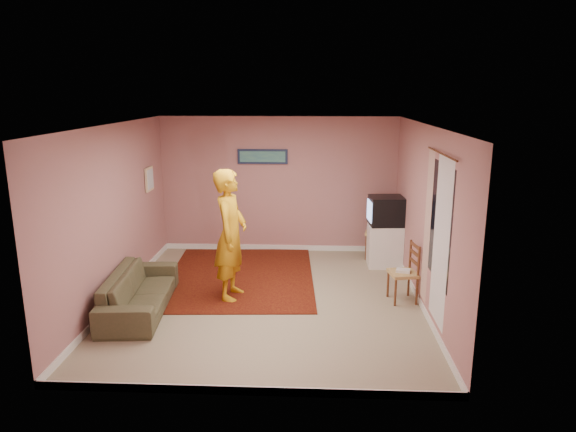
{
  "coord_description": "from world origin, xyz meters",
  "views": [
    {
      "loc": [
        0.64,
        -7.17,
        3.06
      ],
      "look_at": [
        0.27,
        0.6,
        1.16
      ],
      "focal_mm": 32.0,
      "sensor_mm": 36.0,
      "label": 1
    }
  ],
  "objects_px": {
    "crt_tv": "(386,211)",
    "chair_b": "(403,266)",
    "person": "(231,235)",
    "tv_cabinet": "(385,245)",
    "chair_a": "(379,226)",
    "sofa": "(139,291)"
  },
  "relations": [
    {
      "from": "chair_a",
      "to": "person",
      "type": "relative_size",
      "value": 0.28
    },
    {
      "from": "person",
      "to": "sofa",
      "type": "bearing_deg",
      "value": 121.07
    },
    {
      "from": "tv_cabinet",
      "to": "chair_b",
      "type": "distance_m",
      "value": 1.63
    },
    {
      "from": "chair_a",
      "to": "sofa",
      "type": "distance_m",
      "value": 4.5
    },
    {
      "from": "tv_cabinet",
      "to": "crt_tv",
      "type": "height_order",
      "value": "crt_tv"
    },
    {
      "from": "sofa",
      "to": "person",
      "type": "bearing_deg",
      "value": -71.34
    },
    {
      "from": "crt_tv",
      "to": "sofa",
      "type": "height_order",
      "value": "crt_tv"
    },
    {
      "from": "chair_b",
      "to": "crt_tv",
      "type": "bearing_deg",
      "value": 172.15
    },
    {
      "from": "chair_a",
      "to": "chair_b",
      "type": "relative_size",
      "value": 1.15
    },
    {
      "from": "tv_cabinet",
      "to": "person",
      "type": "distance_m",
      "value": 3.03
    },
    {
      "from": "chair_a",
      "to": "sofa",
      "type": "xyz_separation_m",
      "value": [
        -3.68,
        -2.56,
        -0.34
      ]
    },
    {
      "from": "tv_cabinet",
      "to": "chair_a",
      "type": "xyz_separation_m",
      "value": [
        -0.07,
        0.43,
        0.25
      ]
    },
    {
      "from": "crt_tv",
      "to": "chair_b",
      "type": "xyz_separation_m",
      "value": [
        0.06,
        -1.62,
        -0.46
      ]
    },
    {
      "from": "chair_a",
      "to": "chair_b",
      "type": "height_order",
      "value": "chair_a"
    },
    {
      "from": "chair_b",
      "to": "sofa",
      "type": "relative_size",
      "value": 0.25
    },
    {
      "from": "tv_cabinet",
      "to": "person",
      "type": "xyz_separation_m",
      "value": [
        -2.51,
        -1.59,
        0.61
      ]
    },
    {
      "from": "chair_a",
      "to": "person",
      "type": "bearing_deg",
      "value": -130.03
    },
    {
      "from": "tv_cabinet",
      "to": "chair_b",
      "type": "bearing_deg",
      "value": -88.23
    },
    {
      "from": "tv_cabinet",
      "to": "chair_a",
      "type": "bearing_deg",
      "value": 98.71
    },
    {
      "from": "chair_b",
      "to": "person",
      "type": "relative_size",
      "value": 0.25
    },
    {
      "from": "chair_b",
      "to": "person",
      "type": "height_order",
      "value": "person"
    },
    {
      "from": "chair_a",
      "to": "sofa",
      "type": "bearing_deg",
      "value": -134.82
    }
  ]
}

